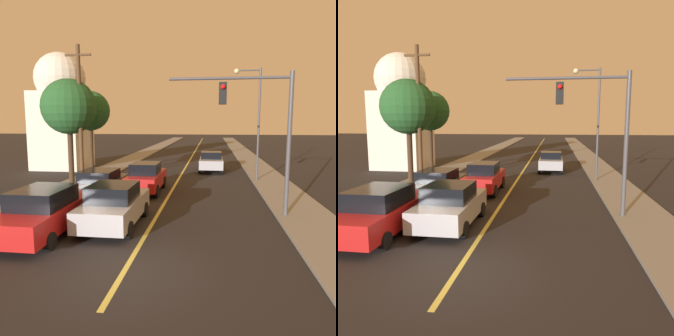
{
  "view_description": "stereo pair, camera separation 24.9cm",
  "coord_description": "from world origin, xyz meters",
  "views": [
    {
      "loc": [
        2.3,
        -8.22,
        4.04
      ],
      "look_at": [
        0.0,
        8.96,
        1.6
      ],
      "focal_mm": 35.0,
      "sensor_mm": 36.0,
      "label": 1
    },
    {
      "loc": [
        2.55,
        -8.18,
        4.04
      ],
      "look_at": [
        0.0,
        8.96,
        1.6
      ],
      "focal_mm": 35.0,
      "sensor_mm": 36.0,
      "label": 2
    }
  ],
  "objects": [
    {
      "name": "ground_plane",
      "position": [
        0.0,
        0.0,
        0.0
      ],
      "size": [
        200.0,
        200.0,
        0.0
      ],
      "primitive_type": "plane",
      "color": "black"
    },
    {
      "name": "road_surface",
      "position": [
        0.0,
        36.0,
        0.01
      ],
      "size": [
        10.12,
        80.0,
        0.01
      ],
      "color": "black",
      "rests_on": "ground"
    },
    {
      "name": "sidewalk_left",
      "position": [
        -6.31,
        36.0,
        0.06
      ],
      "size": [
        2.5,
        80.0,
        0.12
      ],
      "color": "gray",
      "rests_on": "ground"
    },
    {
      "name": "sidewalk_right",
      "position": [
        6.31,
        36.0,
        0.06
      ],
      "size": [
        2.5,
        80.0,
        0.12
      ],
      "color": "gray",
      "rests_on": "ground"
    },
    {
      "name": "car_near_lane_front",
      "position": [
        -1.42,
        3.8,
        0.84
      ],
      "size": [
        2.03,
        4.43,
        1.68
      ],
      "color": "#A5A8B2",
      "rests_on": "ground"
    },
    {
      "name": "car_near_lane_second",
      "position": [
        -1.42,
        10.06,
        0.87
      ],
      "size": [
        1.85,
        4.39,
        1.74
      ],
      "color": "red",
      "rests_on": "ground"
    },
    {
      "name": "car_outer_lane_front",
      "position": [
        -3.64,
        2.66,
        0.84
      ],
      "size": [
        2.06,
        5.17,
        1.71
      ],
      "color": "red",
      "rests_on": "ground"
    },
    {
      "name": "car_outer_lane_second",
      "position": [
        -3.64,
        8.56,
        0.77
      ],
      "size": [
        2.09,
        4.82,
        1.5
      ],
      "color": "#474C51",
      "rests_on": "ground"
    },
    {
      "name": "car_far_oncoming",
      "position": [
        2.28,
        18.64,
        0.84
      ],
      "size": [
        1.99,
        3.83,
        1.62
      ],
      "rotation": [
        0.0,
        0.0,
        3.14
      ],
      "color": "#A5A8B2",
      "rests_on": "ground"
    },
    {
      "name": "traffic_signal_mast",
      "position": [
        4.26,
        5.83,
        4.19
      ],
      "size": [
        5.08,
        0.42,
        5.96
      ],
      "color": "#47474C",
      "rests_on": "ground"
    },
    {
      "name": "streetlamp_right",
      "position": [
        5.01,
        14.62,
        4.87
      ],
      "size": [
        1.81,
        0.36,
        7.46
      ],
      "color": "#47474C",
      "rests_on": "ground"
    },
    {
      "name": "utility_pole_left",
      "position": [
        -5.66,
        10.99,
        4.52
      ],
      "size": [
        1.6,
        0.24,
        8.46
      ],
      "color": "#513823",
      "rests_on": "ground"
    },
    {
      "name": "tree_left_near",
      "position": [
        -6.69,
        15.38,
        4.83
      ],
      "size": [
        2.92,
        2.92,
        6.2
      ],
      "color": "#3D2B1C",
      "rests_on": "ground"
    },
    {
      "name": "tree_left_far",
      "position": [
        -6.56,
        11.45,
        4.96
      ],
      "size": [
        3.43,
        3.43,
        6.58
      ],
      "color": "#3D2B1C",
      "rests_on": "ground"
    },
    {
      "name": "domed_building_left",
      "position": [
        -10.66,
        19.0,
        5.09
      ],
      "size": [
        4.29,
        4.29,
        9.89
      ],
      "color": "silver",
      "rests_on": "ground"
    }
  ]
}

